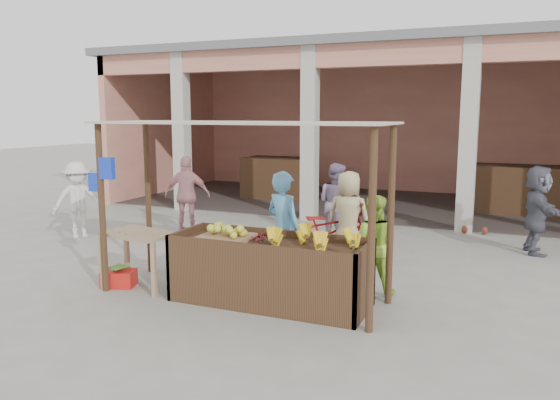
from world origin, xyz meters
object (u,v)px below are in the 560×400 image
at_px(vendor_blue, 284,225).
at_px(vendor_green, 372,242).
at_px(red_crate, 119,278).
at_px(fruit_stall, 270,274).
at_px(motorcycle, 330,229).
at_px(side_table, 139,242).

bearing_deg(vendor_blue, vendor_green, -151.19).
distance_m(red_crate, vendor_blue, 2.52).
distance_m(red_crate, vendor_green, 3.69).
relative_size(fruit_stall, motorcycle, 1.24).
relative_size(vendor_green, motorcycle, 0.70).
height_order(side_table, motorcycle, motorcycle).
relative_size(vendor_blue, vendor_green, 1.22).
height_order(red_crate, vendor_blue, vendor_blue).
bearing_deg(vendor_green, red_crate, 11.67).
height_order(vendor_blue, vendor_green, vendor_blue).
xyz_separation_m(red_crate, vendor_green, (3.46, 1.14, 0.61)).
relative_size(fruit_stall, vendor_blue, 1.45).
relative_size(side_table, vendor_blue, 0.62).
distance_m(vendor_blue, vendor_green, 1.29).
xyz_separation_m(vendor_green, motorcycle, (-1.07, 1.41, -0.19)).
distance_m(fruit_stall, red_crate, 2.34).
distance_m(fruit_stall, vendor_blue, 0.93).
xyz_separation_m(fruit_stall, vendor_blue, (-0.13, 0.77, 0.50)).
distance_m(side_table, vendor_blue, 2.09).
bearing_deg(red_crate, motorcycle, 27.82).
relative_size(fruit_stall, side_table, 2.33).
distance_m(fruit_stall, side_table, 2.02).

